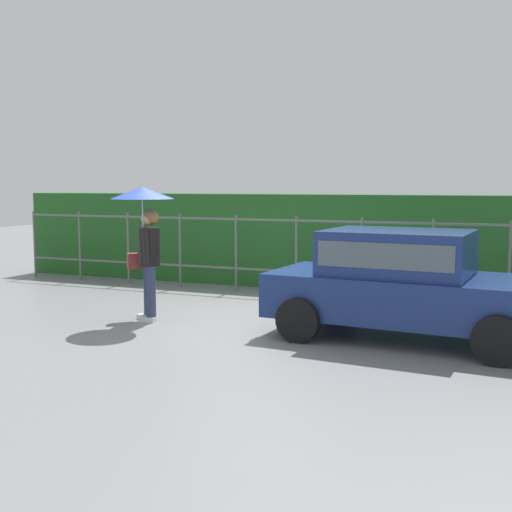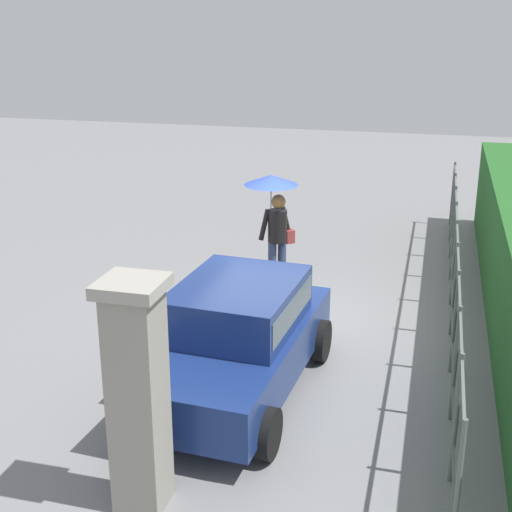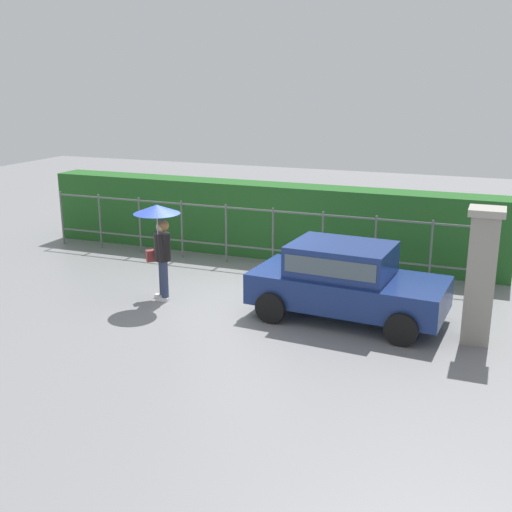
% 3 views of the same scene
% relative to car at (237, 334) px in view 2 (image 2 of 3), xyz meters
% --- Properties ---
extents(ground_plane, '(40.00, 40.00, 0.00)m').
position_rel_car_xyz_m(ground_plane, '(-2.36, 0.16, -0.80)').
color(ground_plane, slate).
extents(car, '(3.84, 2.08, 1.48)m').
position_rel_car_xyz_m(car, '(0.00, 0.00, 0.00)').
color(car, navy).
rests_on(car, ground).
extents(pedestrian, '(0.95, 0.95, 2.06)m').
position_rel_car_xyz_m(pedestrian, '(-3.83, -0.39, 0.69)').
color(pedestrian, '#2D3856').
rests_on(pedestrian, ground).
extents(gate_pillar, '(0.60, 0.60, 2.42)m').
position_rel_car_xyz_m(gate_pillar, '(2.45, -0.28, 0.44)').
color(gate_pillar, gray).
rests_on(gate_pillar, ground).
extents(fence_section, '(11.34, 0.05, 1.50)m').
position_rel_car_xyz_m(fence_section, '(-3.09, 2.72, 0.02)').
color(fence_section, '#59605B').
rests_on(fence_section, ground).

